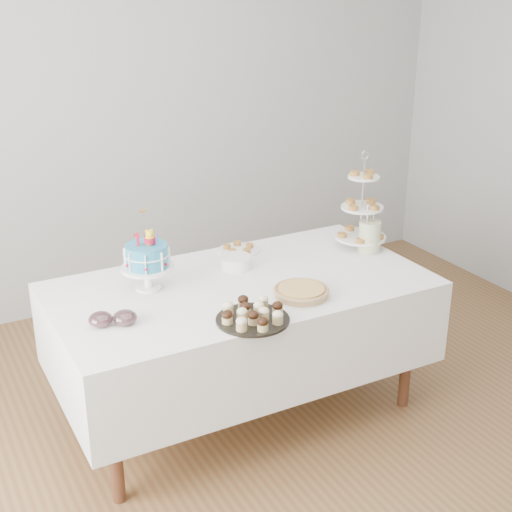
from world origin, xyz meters
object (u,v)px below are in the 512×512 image
plate_stack (236,262)px  birthday_cake (148,269)px  pastry_plate (239,249)px  cupcake_tray (253,313)px  tiered_stand (362,208)px  jam_bowl_b (125,318)px  utensil_pitcher (370,235)px  table (241,323)px  jam_bowl_a (101,319)px  pie (301,291)px

plate_stack → birthday_cake: bearing=-175.5°
plate_stack → pastry_plate: plate_stack is taller
cupcake_tray → tiered_stand: (0.98, 0.53, 0.20)m
jam_bowl_b → utensil_pitcher: 1.52m
cupcake_tray → pastry_plate: size_ratio=1.46×
birthday_cake → jam_bowl_b: size_ratio=3.68×
table → pastry_plate: bearing=64.5°
table → tiered_stand: bearing=8.8°
table → jam_bowl_b: bearing=-166.9°
cupcake_tray → jam_bowl_a: bearing=155.8°
tiered_stand → utensil_pitcher: tiered_stand is taller
birthday_cake → tiered_stand: tiered_stand is taller
birthday_cake → pastry_plate: 0.68m
tiered_stand → plate_stack: 0.80m
tiered_stand → jam_bowl_b: size_ratio=5.14×
pastry_plate → jam_bowl_b: jam_bowl_b is taller
pie → pastry_plate: size_ratio=1.19×
birthday_cake → pastry_plate: size_ratio=1.74×
table → jam_bowl_b: 0.73m
birthday_cake → pie: size_ratio=1.47×
cupcake_tray → jam_bowl_a: 0.68m
pie → utensil_pitcher: (0.65, 0.32, 0.07)m
pastry_plate → jam_bowl_a: size_ratio=2.12×
birthday_cake → tiered_stand: size_ratio=0.72×
table → jam_bowl_b: (-0.67, -0.16, 0.26)m
birthday_cake → utensil_pitcher: birthday_cake is taller
pie → plate_stack: plate_stack is taller
pastry_plate → jam_bowl_b: 1.02m
table → utensil_pitcher: size_ratio=6.94×
birthday_cake → cupcake_tray: size_ratio=1.20×
utensil_pitcher → plate_stack: bearing=168.8°
jam_bowl_a → tiered_stand: bearing=8.8°
tiered_stand → cupcake_tray: bearing=-151.6°
jam_bowl_a → jam_bowl_b: same height
table → plate_stack: size_ratio=11.37×
birthday_cake → pie: (0.63, -0.43, -0.09)m
jam_bowl_a → pastry_plate: bearing=28.5°
pie → utensil_pitcher: 0.73m
tiered_stand → pastry_plate: size_ratio=2.43×
birthday_cake → pie: 0.77m
pastry_plate → cupcake_tray: bearing=-112.7°
cupcake_tray → tiered_stand: bearing=28.4°
pie → jam_bowl_b: (-0.86, 0.12, 0.01)m
cupcake_tray → jam_bowl_b: (-0.52, 0.24, -0.01)m
birthday_cake → tiered_stand: (1.28, -0.02, 0.13)m
pie → birthday_cake: bearing=145.6°
plate_stack → pastry_plate: 0.24m
tiered_stand → pastry_plate: tiered_stand is taller
jam_bowl_a → table: bearing=8.9°
cupcake_tray → jam_bowl_b: bearing=154.9°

